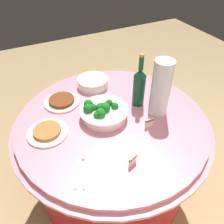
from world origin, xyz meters
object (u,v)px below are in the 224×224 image
broccoli_bowl (103,112)px  food_plate_peanuts (47,132)px  decorative_fruit_vase (161,90)px  wine_bottle (139,86)px  food_plate_stir_fry (62,101)px  label_placard_mid (149,122)px  plate_stack (93,82)px  label_placard_front (133,160)px  serving_tongs (82,172)px

broccoli_bowl → food_plate_peanuts: broccoli_bowl is taller
decorative_fruit_vase → wine_bottle: bearing=-63.5°
food_plate_stir_fry → label_placard_mid: (-0.37, 0.43, 0.02)m
plate_stack → decorative_fruit_vase: decorative_fruit_vase is taller
decorative_fruit_vase → label_placard_mid: bearing=36.2°
wine_bottle → decorative_fruit_vase: 0.14m
broccoli_bowl → label_placard_front: broccoli_bowl is taller
plate_stack → food_plate_peanuts: (0.40, 0.31, -0.02)m
decorative_fruit_vase → serving_tongs: (0.56, 0.20, -0.16)m
plate_stack → serving_tongs: (0.32, 0.63, -0.03)m
wine_bottle → food_plate_peanuts: bearing=0.9°
decorative_fruit_vase → food_plate_stir_fry: decorative_fruit_vase is taller
plate_stack → decorative_fruit_vase: (-0.24, 0.43, 0.13)m
decorative_fruit_vase → label_placard_mid: decorative_fruit_vase is taller
broccoli_bowl → decorative_fruit_vase: (-0.31, 0.10, 0.12)m
broccoli_bowl → plate_stack: broccoli_bowl is taller
decorative_fruit_vase → label_placard_front: (0.33, 0.27, -0.13)m
food_plate_peanuts → serving_tongs: bearing=103.6°
wine_bottle → food_plate_peanuts: 0.59m
label_placard_mid → food_plate_peanuts: bearing=-20.9°
food_plate_stir_fry → wine_bottle: bearing=152.6°
wine_bottle → label_placard_front: (0.27, 0.39, -0.10)m
food_plate_peanuts → label_placard_front: (-0.31, 0.38, 0.02)m
wine_bottle → serving_tongs: (0.50, 0.32, -0.12)m
label_placard_front → label_placard_mid: size_ratio=1.00×
food_plate_peanuts → food_plate_stir_fry: 0.27m
plate_stack → serving_tongs: 0.71m
wine_bottle → decorative_fruit_vase: decorative_fruit_vase is taller
plate_stack → label_placard_mid: 0.53m
wine_bottle → decorative_fruit_vase: size_ratio=0.99×
plate_stack → food_plate_stir_fry: 0.26m
food_plate_stir_fry → label_placard_mid: label_placard_mid is taller
serving_tongs → label_placard_mid: 0.46m
serving_tongs → plate_stack: bearing=-117.1°
food_plate_stir_fry → plate_stack: bearing=-161.0°
plate_stack → broccoli_bowl: bearing=76.9°
decorative_fruit_vase → food_plate_peanuts: bearing=-10.2°
serving_tongs → label_placard_front: size_ratio=2.96×
wine_bottle → label_placard_mid: bearing=75.3°
food_plate_stir_fry → label_placard_front: bearing=104.5°
plate_stack → decorative_fruit_vase: 0.51m
label_placard_front → label_placard_mid: (-0.21, -0.18, 0.00)m
decorative_fruit_vase → food_plate_stir_fry: (0.49, -0.34, -0.15)m
broccoli_bowl → wine_bottle: (-0.25, -0.02, 0.09)m
broccoli_bowl → label_placard_front: (0.02, 0.37, -0.01)m
label_placard_front → label_placard_mid: 0.28m
plate_stack → serving_tongs: bearing=62.9°
plate_stack → decorative_fruit_vase: size_ratio=0.62×
label_placard_mid → plate_stack: bearing=-76.8°
plate_stack → label_placard_front: size_ratio=3.82×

